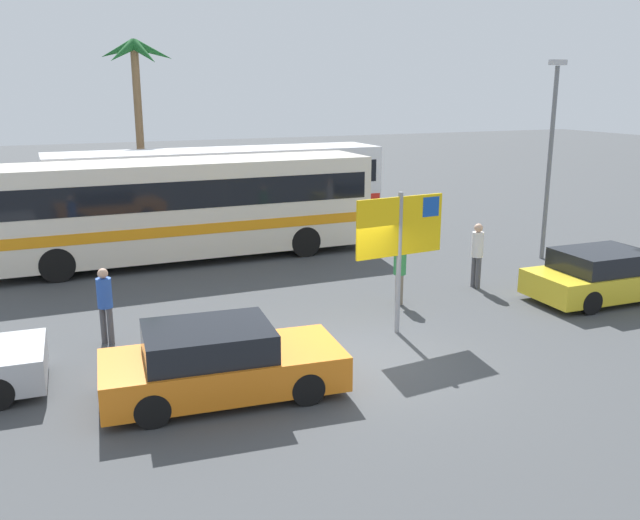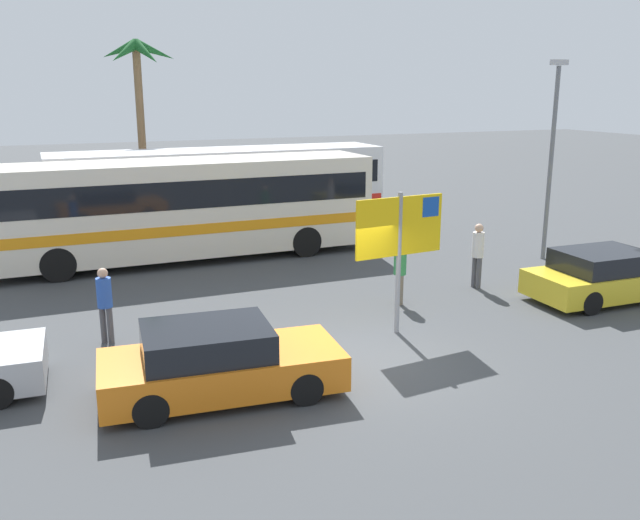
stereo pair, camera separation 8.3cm
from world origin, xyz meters
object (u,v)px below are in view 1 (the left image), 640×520
object	(u,v)px
ferry_sign	(402,232)
pedestrian_crossing_lot	(477,250)
car_orange	(219,363)
pedestrian_near_sign	(105,300)
pedestrian_by_bus	(400,268)
car_yellow	(606,276)
bus_front_coach	(180,205)
bus_rear_coach	(220,187)

from	to	relation	value
ferry_sign	pedestrian_crossing_lot	size ratio (longest dim) A/B	1.77
car_orange	pedestrian_crossing_lot	size ratio (longest dim) A/B	2.44
pedestrian_near_sign	pedestrian_by_bus	bearing A→B (deg)	132.31
car_orange	pedestrian_near_sign	bearing A→B (deg)	119.57
ferry_sign	pedestrian_near_sign	distance (m)	6.56
car_yellow	bus_front_coach	bearing A→B (deg)	139.07
pedestrian_by_bus	pedestrian_crossing_lot	xyz separation A→B (m)	(2.67, 0.42, 0.13)
car_yellow	car_orange	xyz separation A→B (m)	(-10.75, -1.63, -0.00)
bus_front_coach	car_yellow	xyz separation A→B (m)	(9.29, -8.51, -1.15)
bus_rear_coach	pedestrian_crossing_lot	distance (m)	10.74
bus_front_coach	pedestrian_near_sign	xyz separation A→B (m)	(-3.03, -6.67, -0.80)
ferry_sign	car_yellow	bearing A→B (deg)	-4.73
car_orange	bus_front_coach	bearing A→B (deg)	87.01
bus_front_coach	pedestrian_near_sign	size ratio (longest dim) A/B	7.29
ferry_sign	car_yellow	size ratio (longest dim) A/B	0.75
pedestrian_near_sign	car_yellow	bearing A→B (deg)	124.32
pedestrian_near_sign	pedestrian_crossing_lot	distance (m)	9.86
ferry_sign	pedestrian_near_sign	size ratio (longest dim) A/B	1.91
bus_front_coach	pedestrian_crossing_lot	distance (m)	9.32
car_yellow	bus_rear_coach	bearing A→B (deg)	122.39
bus_front_coach	pedestrian_by_bus	bearing A→B (deg)	-58.32
bus_front_coach	bus_rear_coach	world-z (taller)	same
bus_rear_coach	car_yellow	xyz separation A→B (m)	(7.09, -11.87, -1.15)
pedestrian_by_bus	ferry_sign	bearing A→B (deg)	-113.24
car_orange	ferry_sign	bearing A→B (deg)	24.41
car_orange	pedestrian_by_bus	size ratio (longest dim) A/B	2.74
car_orange	pedestrian_crossing_lot	xyz separation A→B (m)	(8.28, 3.83, 0.44)
car_yellow	pedestrian_crossing_lot	world-z (taller)	pedestrian_crossing_lot
pedestrian_by_bus	pedestrian_near_sign	world-z (taller)	pedestrian_near_sign
pedestrian_near_sign	pedestrian_crossing_lot	xyz separation A→B (m)	(9.85, 0.36, 0.08)
pedestrian_crossing_lot	car_yellow	bearing A→B (deg)	-52.78
bus_rear_coach	car_yellow	world-z (taller)	bus_rear_coach
pedestrian_by_bus	car_orange	bearing A→B (deg)	-142.21
car_orange	pedestrian_crossing_lot	world-z (taller)	pedestrian_crossing_lot
ferry_sign	pedestrian_near_sign	xyz separation A→B (m)	(-6.15, 1.87, -1.34)
car_orange	pedestrian_near_sign	distance (m)	3.82
car_yellow	pedestrian_near_sign	distance (m)	12.46
pedestrian_near_sign	pedestrian_crossing_lot	bearing A→B (deg)	134.90
bus_rear_coach	pedestrian_crossing_lot	bearing A→B (deg)	-64.48
bus_front_coach	ferry_sign	distance (m)	9.11
car_yellow	pedestrian_crossing_lot	size ratio (longest dim) A/B	2.38
bus_rear_coach	bus_front_coach	bearing A→B (deg)	-123.24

